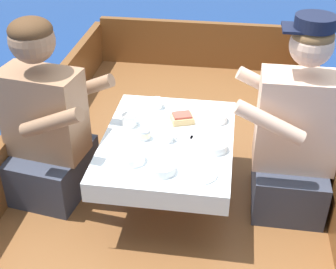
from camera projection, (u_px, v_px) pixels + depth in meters
ground_plane at (170, 219)px, 2.82m from camera, size 60.00×60.00×0.00m
boat_deck at (170, 202)px, 2.75m from camera, size 1.80×3.39×0.27m
gunwale_port at (22, 148)px, 2.69m from camera, size 0.06×3.39×0.34m
gunwale_starboard at (333, 175)px, 2.48m from camera, size 0.06×3.39×0.34m
bow_coaming at (198, 44)px, 3.96m from camera, size 1.68×0.06×0.39m
cockpit_table at (168, 144)px, 2.41m from camera, size 0.66×0.86×0.38m
person_port at (47, 127)px, 2.43m from camera, size 0.57×0.51×0.99m
person_starboard at (294, 137)px, 2.34m from camera, size 0.52×0.44×1.04m
plate_sandwich at (182, 123)px, 2.50m from camera, size 0.20×0.20×0.01m
plate_bread at (199, 173)px, 2.13m from camera, size 0.17×0.17×0.01m
sandwich at (182, 118)px, 2.49m from camera, size 0.14×0.12×0.05m
bowl_port_near at (217, 117)px, 2.52m from camera, size 0.11×0.11×0.04m
bowl_starboard_near at (132, 157)px, 2.21m from camera, size 0.13×0.13×0.04m
bowl_center_far at (163, 168)px, 2.13m from camera, size 0.12×0.12×0.04m
bowl_port_far at (215, 146)px, 2.28m from camera, size 0.12×0.12×0.04m
coffee_cup_port at (168, 136)px, 2.35m from camera, size 0.09×0.06×0.05m
coffee_cup_starboard at (130, 120)px, 2.47m from camera, size 0.10×0.08×0.07m
coffee_cup_center at (157, 103)px, 2.64m from camera, size 0.09×0.07×0.06m
tin_can at (144, 134)px, 2.37m from camera, size 0.07×0.07×0.05m
utensil_knife_starboard at (128, 106)px, 2.67m from camera, size 0.10×0.15×0.00m
utensil_fork_starboard at (189, 143)px, 2.34m from camera, size 0.04×0.17×0.00m
utensil_spoon_center at (180, 158)px, 2.23m from camera, size 0.10×0.15×0.01m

